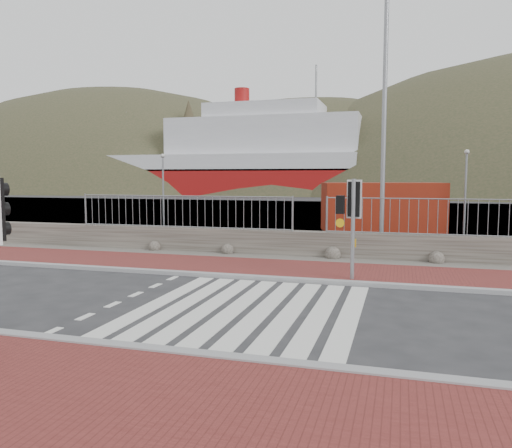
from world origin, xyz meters
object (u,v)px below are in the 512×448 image
(traffic_signal_far, at_px, (352,207))
(ferry, at_px, (227,162))
(shipping_container, at_px, (382,207))
(streetlight, at_px, (389,112))

(traffic_signal_far, bearing_deg, ferry, -63.74)
(ferry, height_order, shipping_container, ferry)
(traffic_signal_far, xyz_separation_m, streetlight, (0.77, 4.64, 3.03))
(ferry, distance_m, shipping_container, 57.90)
(shipping_container, bearing_deg, ferry, 102.16)
(ferry, xyz_separation_m, traffic_signal_far, (26.44, -64.44, -3.35))
(ferry, bearing_deg, shipping_container, -62.40)
(ferry, bearing_deg, traffic_signal_far, -67.69)
(shipping_container, bearing_deg, streetlight, -102.41)
(streetlight, bearing_deg, shipping_container, 93.64)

